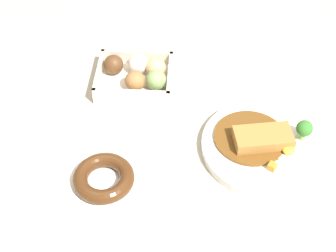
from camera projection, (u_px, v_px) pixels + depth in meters
The scene contains 4 objects.
ground_plane at pixel (205, 110), 1.11m from camera, with size 1.60×1.60×0.00m, color #B2A893.
curry_plate at pixel (266, 145), 1.02m from camera, with size 0.26×0.26×0.06m.
donut_box at pixel (137, 75), 1.15m from camera, with size 0.17×0.14×0.06m.
chocolate_ring_donut at pixel (104, 178), 0.96m from camera, with size 0.15×0.15×0.03m.
Camera 1 is at (0.04, 0.79, 0.78)m, focal length 53.98 mm.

